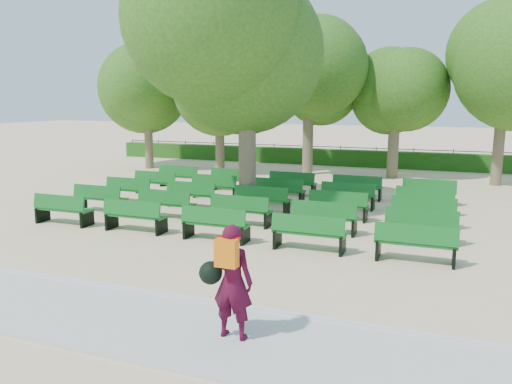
# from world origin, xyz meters

# --- Properties ---
(ground) EXTENTS (120.00, 120.00, 0.00)m
(ground) POSITION_xyz_m (0.00, 0.00, 0.00)
(ground) COLOR beige
(paving) EXTENTS (30.00, 2.20, 0.06)m
(paving) POSITION_xyz_m (0.00, -7.40, 0.03)
(paving) COLOR beige
(paving) RESTS_ON ground
(curb) EXTENTS (30.00, 0.12, 0.10)m
(curb) POSITION_xyz_m (0.00, -6.25, 0.05)
(curb) COLOR silver
(curb) RESTS_ON ground
(hedge) EXTENTS (26.00, 0.70, 0.90)m
(hedge) POSITION_xyz_m (0.00, 14.00, 0.45)
(hedge) COLOR #215716
(hedge) RESTS_ON ground
(fence) EXTENTS (26.00, 0.10, 1.02)m
(fence) POSITION_xyz_m (0.00, 14.40, 0.00)
(fence) COLOR black
(fence) RESTS_ON ground
(tree_line) EXTENTS (21.80, 6.80, 7.04)m
(tree_line) POSITION_xyz_m (0.00, 10.00, 0.00)
(tree_line) COLOR #33641B
(tree_line) RESTS_ON ground
(bench_array) EXTENTS (1.84, 0.65, 1.14)m
(bench_array) POSITION_xyz_m (1.08, 1.11, 0.09)
(bench_array) COLOR #10601C
(bench_array) RESTS_ON ground
(tree_among) EXTENTS (5.75, 5.75, 7.79)m
(tree_among) POSITION_xyz_m (0.50, 1.25, 5.18)
(tree_among) COLOR brown
(tree_among) RESTS_ON ground
(person) EXTENTS (0.84, 0.51, 1.78)m
(person) POSITION_xyz_m (3.65, -7.36, 0.98)
(person) COLOR #41091E
(person) RESTS_ON ground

